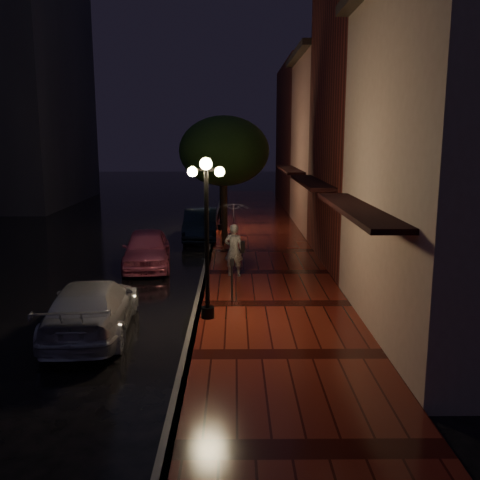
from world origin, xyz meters
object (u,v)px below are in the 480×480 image
(pink_car, at_px, (147,249))
(silver_car, at_px, (92,308))
(street_tree, at_px, (224,153))
(woman_with_umbrella, at_px, (234,228))
(streetlamp_far, at_px, (221,183))
(parking_meter, at_px, (232,275))
(navy_car, at_px, (201,224))
(streetlamp_near, at_px, (207,229))

(pink_car, distance_m, silver_car, 7.14)
(street_tree, bearing_deg, woman_with_umbrella, -86.08)
(streetlamp_far, distance_m, parking_meter, 12.59)
(street_tree, distance_m, navy_car, 3.90)
(pink_car, bearing_deg, woman_with_umbrella, -35.82)
(street_tree, bearing_deg, streetlamp_near, -91.35)
(silver_car, height_order, woman_with_umbrella, woman_with_umbrella)
(streetlamp_far, bearing_deg, navy_car, -118.10)
(pink_car, xyz_separation_m, woman_with_umbrella, (3.37, -1.88, 1.13))
(pink_car, distance_m, parking_meter, 5.83)
(silver_car, bearing_deg, woman_with_umbrella, -128.57)
(parking_meter, bearing_deg, woman_with_umbrella, 76.44)
(navy_car, bearing_deg, streetlamp_far, 60.55)
(streetlamp_far, bearing_deg, street_tree, -85.09)
(woman_with_umbrella, bearing_deg, navy_car, -64.51)
(streetlamp_near, relative_size, street_tree, 0.74)
(streetlamp_near, xyz_separation_m, parking_meter, (0.65, 1.54, -1.67))
(streetlamp_near, distance_m, streetlamp_far, 14.00)
(streetlamp_near, xyz_separation_m, streetlamp_far, (0.00, 14.00, 0.00))
(streetlamp_near, distance_m, woman_with_umbrella, 4.57)
(street_tree, distance_m, silver_car, 12.71)
(streetlamp_near, relative_size, woman_with_umbrella, 1.66)
(woman_with_umbrella, bearing_deg, parking_meter, 102.34)
(pink_car, height_order, silver_car, pink_car)
(street_tree, bearing_deg, navy_car, 134.51)
(street_tree, bearing_deg, parking_meter, -87.63)
(woman_with_umbrella, bearing_deg, street_tree, -72.63)
(street_tree, relative_size, parking_meter, 4.53)
(street_tree, height_order, silver_car, street_tree)
(streetlamp_near, xyz_separation_m, navy_car, (-0.95, 12.22, -1.85))
(street_tree, xyz_separation_m, parking_meter, (0.39, -9.45, -3.32))
(pink_car, bearing_deg, silver_car, -98.62)
(streetlamp_near, xyz_separation_m, silver_car, (-2.91, -0.80, -1.90))
(navy_car, bearing_deg, parking_meter, -82.83)
(navy_car, relative_size, woman_with_umbrella, 1.74)
(streetlamp_near, height_order, woman_with_umbrella, streetlamp_near)
(parking_meter, bearing_deg, streetlamp_near, -125.29)
(navy_car, distance_m, silver_car, 13.17)
(streetlamp_far, relative_size, navy_car, 0.95)
(woman_with_umbrella, relative_size, parking_meter, 2.03)
(streetlamp_far, height_order, pink_car, streetlamp_far)
(navy_car, bearing_deg, street_tree, -46.83)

